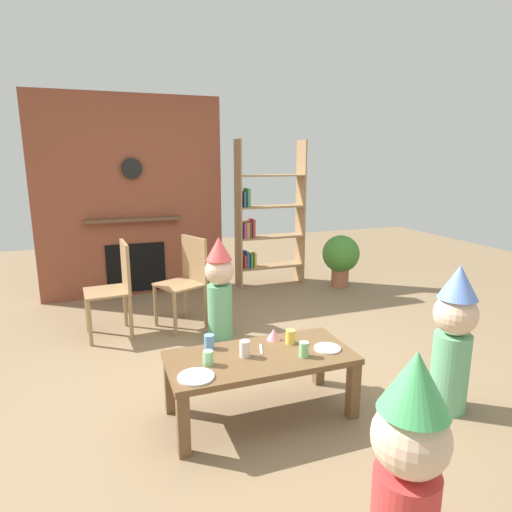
# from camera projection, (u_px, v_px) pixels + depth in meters

# --- Properties ---
(ground_plane) EXTENTS (12.00, 12.00, 0.00)m
(ground_plane) POSITION_uv_depth(u_px,v_px,m) (255.00, 379.00, 3.35)
(ground_plane) COLOR #846B4C
(brick_fireplace_feature) EXTENTS (2.20, 0.28, 2.40)m
(brick_fireplace_feature) POSITION_uv_depth(u_px,v_px,m) (131.00, 198.00, 5.25)
(brick_fireplace_feature) COLOR brown
(brick_fireplace_feature) RESTS_ON ground_plane
(bookshelf) EXTENTS (0.90, 0.28, 1.90)m
(bookshelf) POSITION_uv_depth(u_px,v_px,m) (265.00, 222.00, 5.69)
(bookshelf) COLOR #9E7A51
(bookshelf) RESTS_ON ground_plane
(coffee_table) EXTENTS (1.20, 0.56, 0.43)m
(coffee_table) POSITION_uv_depth(u_px,v_px,m) (261.00, 364.00, 2.81)
(coffee_table) COLOR brown
(coffee_table) RESTS_ON ground_plane
(paper_cup_near_left) EXTENTS (0.07, 0.07, 0.11)m
(paper_cup_near_left) POSITION_uv_depth(u_px,v_px,m) (245.00, 349.00, 2.76)
(paper_cup_near_left) COLOR silver
(paper_cup_near_left) RESTS_ON coffee_table
(paper_cup_near_right) EXTENTS (0.06, 0.06, 0.10)m
(paper_cup_near_right) POSITION_uv_depth(u_px,v_px,m) (304.00, 349.00, 2.77)
(paper_cup_near_right) COLOR #8CD18C
(paper_cup_near_right) RESTS_ON coffee_table
(paper_cup_center) EXTENTS (0.07, 0.07, 0.10)m
(paper_cup_center) POSITION_uv_depth(u_px,v_px,m) (291.00, 337.00, 2.96)
(paper_cup_center) COLOR #F2CC4C
(paper_cup_center) RESTS_ON coffee_table
(paper_cup_far_left) EXTENTS (0.07, 0.07, 0.09)m
(paper_cup_far_left) POSITION_uv_depth(u_px,v_px,m) (208.00, 358.00, 2.65)
(paper_cup_far_left) COLOR #8CD18C
(paper_cup_far_left) RESTS_ON coffee_table
(paper_cup_far_right) EXTENTS (0.07, 0.07, 0.09)m
(paper_cup_far_right) POSITION_uv_depth(u_px,v_px,m) (209.00, 342.00, 2.89)
(paper_cup_far_right) COLOR #669EE0
(paper_cup_far_right) RESTS_ON coffee_table
(paper_plate_front) EXTENTS (0.18, 0.18, 0.01)m
(paper_plate_front) POSITION_uv_depth(u_px,v_px,m) (327.00, 348.00, 2.88)
(paper_plate_front) COLOR white
(paper_plate_front) RESTS_ON coffee_table
(paper_plate_rear) EXTENTS (0.21, 0.21, 0.01)m
(paper_plate_rear) POSITION_uv_depth(u_px,v_px,m) (196.00, 377.00, 2.50)
(paper_plate_rear) COLOR white
(paper_plate_rear) RESTS_ON coffee_table
(birthday_cake_slice) EXTENTS (0.10, 0.10, 0.08)m
(birthday_cake_slice) POSITION_uv_depth(u_px,v_px,m) (274.00, 334.00, 3.03)
(birthday_cake_slice) COLOR pink
(birthday_cake_slice) RESTS_ON coffee_table
(table_fork) EXTENTS (0.06, 0.15, 0.01)m
(table_fork) POSITION_uv_depth(u_px,v_px,m) (261.00, 349.00, 2.87)
(table_fork) COLOR silver
(table_fork) RESTS_ON coffee_table
(child_with_cone_hat) EXTENTS (0.28, 0.28, 1.02)m
(child_with_cone_hat) POSITION_uv_depth(u_px,v_px,m) (407.00, 474.00, 1.58)
(child_with_cone_hat) COLOR #D13838
(child_with_cone_hat) RESTS_ON ground_plane
(child_in_pink) EXTENTS (0.28, 0.28, 1.01)m
(child_in_pink) POSITION_uv_depth(u_px,v_px,m) (453.00, 335.00, 2.84)
(child_in_pink) COLOR #66B27F
(child_in_pink) RESTS_ON ground_plane
(child_by_the_chairs) EXTENTS (0.27, 0.27, 0.97)m
(child_by_the_chairs) POSITION_uv_depth(u_px,v_px,m) (220.00, 286.00, 4.02)
(child_by_the_chairs) COLOR #66B27F
(child_by_the_chairs) RESTS_ON ground_plane
(dining_chair_left) EXTENTS (0.43, 0.43, 0.90)m
(dining_chair_left) POSITION_uv_depth(u_px,v_px,m) (116.00, 283.00, 4.10)
(dining_chair_left) COLOR #9E7A51
(dining_chair_left) RESTS_ON ground_plane
(dining_chair_middle) EXTENTS (0.52, 0.52, 0.90)m
(dining_chair_middle) POSITION_uv_depth(u_px,v_px,m) (187.00, 276.00, 4.35)
(dining_chair_middle) COLOR #9E7A51
(dining_chair_middle) RESTS_ON ground_plane
(potted_plant_tall) EXTENTS (0.49, 0.49, 0.69)m
(potted_plant_tall) POSITION_uv_depth(u_px,v_px,m) (341.00, 256.00, 5.70)
(potted_plant_tall) COLOR #9E5B42
(potted_plant_tall) RESTS_ON ground_plane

